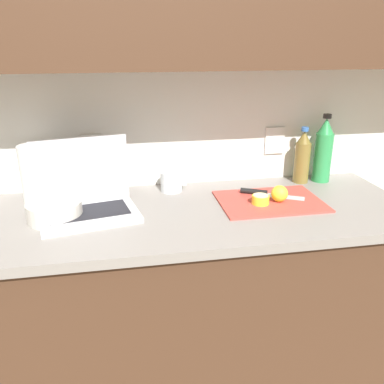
% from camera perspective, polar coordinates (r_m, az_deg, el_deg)
% --- Properties ---
extents(wall_back, '(5.20, 0.38, 2.60)m').
position_cam_1_polar(wall_back, '(1.64, -9.59, 21.64)').
color(wall_back, white).
rests_on(wall_back, ground_plane).
extents(counter_unit, '(2.14, 0.63, 0.91)m').
position_cam_1_polar(counter_unit, '(1.75, -7.95, -16.62)').
color(counter_unit, '#472D1E').
rests_on(counter_unit, ground_plane).
extents(laptop, '(0.39, 0.32, 0.27)m').
position_cam_1_polar(laptop, '(1.56, -14.67, -0.57)').
color(laptop, silver).
rests_on(laptop, counter_unit).
extents(cutting_board, '(0.41, 0.29, 0.01)m').
position_cam_1_polar(cutting_board, '(1.65, 10.88, -1.29)').
color(cutting_board, '#D1473D').
rests_on(cutting_board, counter_unit).
extents(knife, '(0.24, 0.14, 0.02)m').
position_cam_1_polar(knife, '(1.69, 9.68, -0.11)').
color(knife, silver).
rests_on(knife, cutting_board).
extents(lemon_half_cut, '(0.07, 0.07, 0.04)m').
position_cam_1_polar(lemon_half_cut, '(1.60, 9.53, -0.97)').
color(lemon_half_cut, yellow).
rests_on(lemon_half_cut, cutting_board).
extents(lemon_whole_beside, '(0.07, 0.07, 0.07)m').
position_cam_1_polar(lemon_whole_beside, '(1.63, 12.18, -0.21)').
color(lemon_whole_beside, yellow).
rests_on(lemon_whole_beside, cutting_board).
extents(bottle_green_soda, '(0.07, 0.07, 0.25)m').
position_cam_1_polar(bottle_green_soda, '(1.88, 15.22, 4.70)').
color(bottle_green_soda, olive).
rests_on(bottle_green_soda, counter_unit).
extents(bottle_oil_tall, '(0.08, 0.08, 0.31)m').
position_cam_1_polar(bottle_oil_tall, '(1.92, 17.95, 5.51)').
color(bottle_oil_tall, '#2D934C').
rests_on(bottle_oil_tall, counter_unit).
extents(measuring_cup, '(0.11, 0.09, 0.09)m').
position_cam_1_polar(measuring_cup, '(1.73, -2.90, 1.52)').
color(measuring_cup, silver).
rests_on(measuring_cup, counter_unit).
extents(bowl_white, '(0.19, 0.19, 0.07)m').
position_cam_1_polar(bowl_white, '(1.53, -18.72, -2.50)').
color(bowl_white, beige).
rests_on(bowl_white, counter_unit).
extents(paper_towel_roll, '(0.12, 0.12, 0.23)m').
position_cam_1_polar(paper_towel_roll, '(1.72, -21.01, 2.44)').
color(paper_towel_roll, white).
rests_on(paper_towel_roll, counter_unit).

